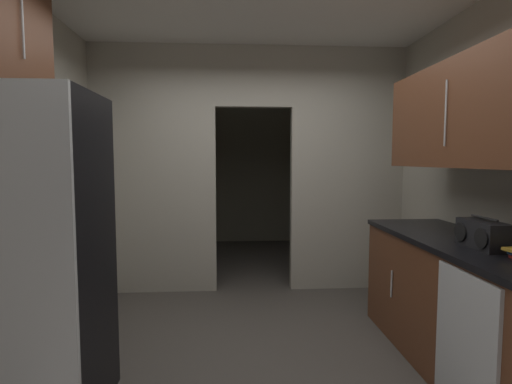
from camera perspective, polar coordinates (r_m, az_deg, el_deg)
ground at (r=3.14m, az=0.83°, el=-23.77°), size 20.00×20.00×0.00m
kitchen_partition at (r=4.49m, az=-0.97°, el=4.14°), size 3.51×0.12×2.76m
adjoining_room_shell at (r=6.40m, az=-1.67°, el=3.60°), size 3.51×2.80×2.76m
refrigerator at (r=2.62m, az=-29.75°, el=-8.26°), size 0.76×0.72×1.87m
lower_cabinet_run at (r=3.24m, az=27.76°, el=-14.37°), size 0.69×2.01×0.93m
dishwasher at (r=2.64m, az=27.93°, el=-19.53°), size 0.02×0.56×0.87m
upper_cabinet_counterside at (r=3.09m, az=28.72°, el=9.95°), size 0.36×1.81×0.74m
boombox at (r=2.90m, az=29.99°, el=-5.35°), size 0.17×0.36×0.20m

